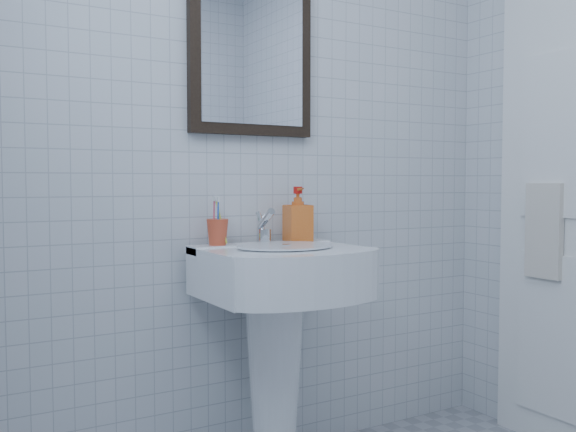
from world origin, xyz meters
TOP-DOWN VIEW (x-y plane):
  - wall_back at (0.00, 1.20)m, footprint 2.20×0.02m
  - washbasin at (-0.03, 0.99)m, footprint 0.55×0.40m
  - faucet at (-0.03, 1.09)m, footprint 0.05×0.11m
  - toothbrush_cup at (-0.20, 1.11)m, footprint 0.09×0.09m
  - soap_dispenser at (0.12, 1.10)m, footprint 0.10×0.10m
  - wall_mirror at (-0.03, 1.18)m, footprint 0.50×0.04m
  - towel_ring at (1.06, 0.71)m, footprint 0.01×0.18m
  - hand_towel at (1.04, 0.71)m, footprint 0.03×0.16m

SIDE VIEW (x-z plane):
  - washbasin at x=-0.03m, z-range 0.15..0.99m
  - hand_towel at x=1.04m, z-range 0.68..1.06m
  - toothbrush_cup at x=-0.20m, z-range 0.84..0.93m
  - faucet at x=-0.03m, z-range 0.83..0.96m
  - soap_dispenser at x=0.12m, z-range 0.84..1.04m
  - towel_ring at x=1.06m, z-range 0.96..1.14m
  - wall_back at x=0.00m, z-range 0.00..2.50m
  - wall_mirror at x=-0.03m, z-range 1.24..1.86m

